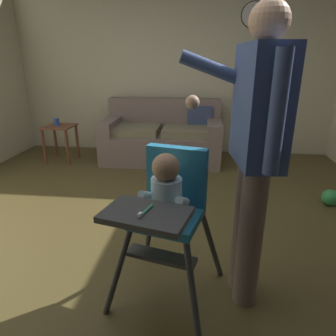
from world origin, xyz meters
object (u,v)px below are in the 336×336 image
Objects in this scene: high_chair at (168,201)px; sippy_cup at (57,122)px; couch at (163,137)px; side_table at (60,135)px; adult_standing at (255,151)px; toy_ball at (330,197)px; wall_clock at (254,15)px.

high_chair is 3.07m from sippy_cup.
side_table is at bearing -80.58° from couch.
adult_standing reaches higher than toy_ball.
sippy_cup is at bearing -80.75° from couch.
adult_standing is at bearing -46.47° from side_table.
high_chair reaches higher than couch.
adult_standing is at bearing 110.35° from high_chair.
adult_standing is 10.07× the size of toy_ball.
side_table is at bearing -164.91° from wall_clock.
side_table is 3.18m from wall_clock.
toy_ball is (1.49, 1.39, -0.55)m from high_chair.
toy_ball is (1.87, -1.30, -0.25)m from couch.
wall_clock is (2.69, 0.72, 1.41)m from sippy_cup.
couch is 16.78× the size of sippy_cup.
couch is 1.02× the size of adult_standing.
side_table is at bearing 162.27° from toy_ball.
high_chair is 5.69× the size of toy_ball.
adult_standing is 3.16× the size of side_table.
toy_ball is 2.68m from wall_clock.
high_chair is at bearing -53.32° from side_table.
toy_ball is at bearing -134.36° from adult_standing.
couch is 2.10m from wall_clock.
side_table reaches higher than toy_ball.
adult_standing is (0.45, 0.05, 0.29)m from high_chair.
sippy_cup is 0.29× the size of wall_clock.
couch reaches higher than toy_ball.
toy_ball is 3.49m from side_table.
adult_standing is at bearing 17.50° from couch.
couch is at bearing -157.86° from high_chair.
wall_clock is at bearing 111.46° from couch.
sippy_cup is (-2.30, 2.40, -0.36)m from adult_standing.
wall_clock reaches higher than high_chair.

